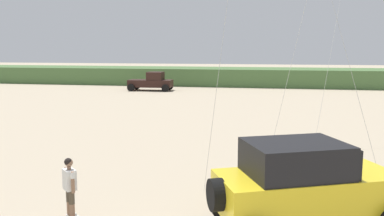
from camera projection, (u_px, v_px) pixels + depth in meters
dune_ridge at (226, 76)px, 51.04m from camera, size 90.00×7.29×2.04m
jeep at (305, 184)px, 10.12m from camera, size 5.00×3.91×2.26m
person_watching at (70, 185)px, 10.84m from camera, size 0.48×0.47×1.67m
distant_pickup at (152, 82)px, 44.02m from camera, size 4.66×2.50×1.98m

